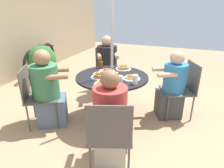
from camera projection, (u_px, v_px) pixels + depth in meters
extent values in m
plane|color=tan|center=(112.00, 117.00, 3.21)|extent=(12.00, 12.00, 0.00)
cylinder|color=black|center=(112.00, 117.00, 3.21)|extent=(0.46, 0.46, 0.01)
cylinder|color=black|center=(112.00, 98.00, 3.08)|extent=(0.11, 0.11, 0.68)
cylinder|color=black|center=(112.00, 77.00, 2.95)|extent=(1.07, 1.07, 0.03)
cylinder|color=#ADADB2|center=(112.00, 50.00, 2.80)|extent=(0.04, 0.04, 2.19)
cylinder|color=#514C47|center=(94.00, 139.00, 2.37)|extent=(0.02, 0.02, 0.42)
cylinder|color=#514C47|center=(127.00, 139.00, 2.36)|extent=(0.02, 0.02, 0.42)
cylinder|color=#514C47|center=(90.00, 163.00, 2.01)|extent=(0.02, 0.02, 0.42)
cylinder|color=#514C47|center=(129.00, 163.00, 2.00)|extent=(0.02, 0.02, 0.42)
cube|color=#514C47|center=(110.00, 133.00, 2.10)|extent=(0.58, 0.58, 0.02)
cube|color=#514C47|center=(109.00, 127.00, 1.81)|extent=(0.17, 0.41, 0.44)
cube|color=beige|center=(110.00, 143.00, 2.29)|extent=(0.47, 0.45, 0.42)
cylinder|color=#B73833|center=(110.00, 110.00, 2.06)|extent=(0.36, 0.36, 0.51)
sphere|color=brown|center=(110.00, 79.00, 1.94)|extent=(0.19, 0.19, 0.19)
cylinder|color=brown|center=(98.00, 92.00, 2.20)|extent=(0.32, 0.18, 0.07)
cylinder|color=brown|center=(124.00, 92.00, 2.19)|extent=(0.32, 0.18, 0.07)
cylinder|color=#514C47|center=(168.00, 110.00, 3.01)|extent=(0.02, 0.02, 0.42)
cylinder|color=#514C47|center=(160.00, 98.00, 3.37)|extent=(0.02, 0.02, 0.42)
cylinder|color=#514C47|center=(192.00, 109.00, 3.04)|extent=(0.02, 0.02, 0.42)
cylinder|color=#514C47|center=(182.00, 98.00, 3.40)|extent=(0.02, 0.02, 0.42)
cube|color=#514C47|center=(177.00, 91.00, 3.12)|extent=(0.61, 0.61, 0.02)
cube|color=#514C47|center=(192.00, 77.00, 3.05)|extent=(0.39, 0.21, 0.44)
cube|color=#3D3D42|center=(168.00, 104.00, 3.20)|extent=(0.46, 0.47, 0.42)
cylinder|color=teal|center=(175.00, 78.00, 3.04)|extent=(0.35, 0.35, 0.45)
sphere|color=#DBA884|center=(177.00, 58.00, 2.92)|extent=(0.21, 0.21, 0.21)
cylinder|color=#DBA884|center=(167.00, 75.00, 2.86)|extent=(0.19, 0.28, 0.07)
cylinder|color=#DBA884|center=(161.00, 69.00, 3.11)|extent=(0.19, 0.28, 0.07)
cylinder|color=#514C47|center=(118.00, 85.00, 3.91)|extent=(0.02, 0.02, 0.42)
cylinder|color=#514C47|center=(98.00, 86.00, 3.88)|extent=(0.02, 0.02, 0.42)
cylinder|color=#514C47|center=(115.00, 78.00, 4.27)|extent=(0.02, 0.02, 0.42)
cylinder|color=#514C47|center=(97.00, 79.00, 4.23)|extent=(0.02, 0.02, 0.42)
cube|color=#514C47|center=(107.00, 72.00, 3.99)|extent=(0.61, 0.61, 0.02)
cube|color=#514C47|center=(106.00, 58.00, 4.10)|extent=(0.21, 0.39, 0.44)
cube|color=gray|center=(108.00, 84.00, 3.96)|extent=(0.52, 0.50, 0.42)
cylinder|color=black|center=(107.00, 60.00, 3.84)|extent=(0.38, 0.38, 0.54)
sphere|color=tan|center=(107.00, 41.00, 3.70)|extent=(0.20, 0.20, 0.20)
cylinder|color=tan|center=(116.00, 55.00, 3.62)|extent=(0.31, 0.21, 0.07)
cylinder|color=tan|center=(99.00, 56.00, 3.59)|extent=(0.31, 0.21, 0.07)
cylinder|color=#514C47|center=(59.00, 104.00, 3.19)|extent=(0.02, 0.02, 0.42)
cylinder|color=#514C47|center=(57.00, 116.00, 2.83)|extent=(0.02, 0.02, 0.42)
cylinder|color=#514C47|center=(34.00, 106.00, 3.13)|extent=(0.02, 0.02, 0.42)
cylinder|color=#514C47|center=(28.00, 119.00, 2.78)|extent=(0.02, 0.02, 0.42)
cube|color=#514C47|center=(43.00, 97.00, 2.90)|extent=(0.62, 0.62, 0.02)
cube|color=#514C47|center=(24.00, 84.00, 2.78)|extent=(0.38, 0.24, 0.44)
cube|color=slate|center=(53.00, 110.00, 3.00)|extent=(0.52, 0.54, 0.42)
cylinder|color=#38754C|center=(45.00, 82.00, 2.82)|extent=(0.39, 0.39, 0.50)
sphere|color=#A3704C|center=(42.00, 58.00, 2.69)|extent=(0.23, 0.23, 0.23)
cylinder|color=#A3704C|center=(59.00, 70.00, 2.94)|extent=(0.21, 0.29, 0.07)
cylinder|color=#A3704C|center=(57.00, 77.00, 2.66)|extent=(0.21, 0.29, 0.07)
cylinder|color=white|center=(131.00, 79.00, 2.82)|extent=(0.25, 0.25, 0.01)
cylinder|color=#BC8947|center=(131.00, 78.00, 2.81)|extent=(0.16, 0.16, 0.01)
cylinder|color=#BC8947|center=(132.00, 77.00, 2.81)|extent=(0.17, 0.17, 0.01)
ellipsoid|color=brown|center=(131.00, 76.00, 2.81)|extent=(0.13, 0.12, 0.00)
cube|color=#F4E084|center=(132.00, 76.00, 2.80)|extent=(0.03, 0.03, 0.01)
cylinder|color=white|center=(100.00, 77.00, 2.86)|extent=(0.25, 0.25, 0.01)
cylinder|color=#BC8947|center=(100.00, 77.00, 2.85)|extent=(0.18, 0.18, 0.01)
cylinder|color=#BC8947|center=(100.00, 76.00, 2.86)|extent=(0.17, 0.17, 0.01)
cylinder|color=#BC8947|center=(100.00, 75.00, 2.85)|extent=(0.18, 0.18, 0.01)
cylinder|color=#BC8947|center=(100.00, 74.00, 2.84)|extent=(0.18, 0.18, 0.01)
ellipsoid|color=brown|center=(100.00, 73.00, 2.84)|extent=(0.15, 0.14, 0.00)
cube|color=#F4E084|center=(99.00, 73.00, 2.84)|extent=(0.02, 0.02, 0.01)
cylinder|color=white|center=(123.00, 69.00, 3.22)|extent=(0.25, 0.25, 0.01)
cylinder|color=#BC8947|center=(123.00, 68.00, 3.22)|extent=(0.19, 0.19, 0.01)
cylinder|color=#BC8947|center=(124.00, 67.00, 3.22)|extent=(0.18, 0.18, 0.01)
cylinder|color=#BC8947|center=(124.00, 67.00, 3.21)|extent=(0.18, 0.18, 0.01)
ellipsoid|color=brown|center=(123.00, 66.00, 3.20)|extent=(0.15, 0.13, 0.00)
cube|color=#F4E084|center=(124.00, 66.00, 3.21)|extent=(0.03, 0.03, 0.01)
cylinder|color=white|center=(107.00, 71.00, 3.11)|extent=(0.25, 0.25, 0.01)
cylinder|color=#BC8947|center=(107.00, 71.00, 3.11)|extent=(0.17, 0.17, 0.01)
cylinder|color=#BC8947|center=(107.00, 70.00, 3.10)|extent=(0.16, 0.16, 0.01)
ellipsoid|color=brown|center=(107.00, 70.00, 3.10)|extent=(0.13, 0.12, 0.00)
cube|color=#F4E084|center=(107.00, 69.00, 3.10)|extent=(0.02, 0.02, 0.01)
cylinder|color=white|center=(104.00, 84.00, 2.62)|extent=(0.25, 0.25, 0.01)
cylinder|color=#BC8947|center=(104.00, 83.00, 2.62)|extent=(0.17, 0.17, 0.01)
cylinder|color=#BC8947|center=(103.00, 83.00, 2.61)|extent=(0.16, 0.16, 0.01)
cylinder|color=#BC8947|center=(104.00, 82.00, 2.61)|extent=(0.17, 0.17, 0.01)
cylinder|color=#BC8947|center=(104.00, 81.00, 2.60)|extent=(0.17, 0.17, 0.01)
ellipsoid|color=brown|center=(103.00, 81.00, 2.60)|extent=(0.13, 0.12, 0.00)
cube|color=#F4E084|center=(103.00, 80.00, 2.60)|extent=(0.03, 0.03, 0.01)
cylinder|color=brown|center=(101.00, 65.00, 3.29)|extent=(0.07, 0.07, 0.11)
cylinder|color=brown|center=(101.00, 60.00, 3.26)|extent=(0.03, 0.03, 0.05)
torus|color=brown|center=(101.00, 63.00, 3.31)|extent=(0.05, 0.01, 0.05)
cylinder|color=#33513D|center=(115.00, 76.00, 2.78)|extent=(0.08, 0.08, 0.10)
cylinder|color=white|center=(115.00, 73.00, 2.76)|extent=(0.08, 0.08, 0.01)
cylinder|color=silver|center=(135.00, 79.00, 2.62)|extent=(0.07, 0.07, 0.13)
cylinder|color=silver|center=(120.00, 80.00, 2.65)|extent=(0.07, 0.07, 0.11)
torus|color=black|center=(33.00, 65.00, 4.70)|extent=(0.72, 0.21, 0.72)
torus|color=black|center=(48.00, 57.00, 5.42)|extent=(0.72, 0.21, 0.72)
cylinder|color=#232326|center=(40.00, 51.00, 4.97)|extent=(0.64, 0.17, 0.03)
cylinder|color=#232326|center=(43.00, 54.00, 5.16)|extent=(0.48, 0.13, 0.28)
cylinder|color=#232326|center=(35.00, 50.00, 4.77)|extent=(0.03, 0.03, 0.10)
ellipsoid|color=black|center=(35.00, 48.00, 4.74)|extent=(0.21, 0.11, 0.04)
cylinder|color=#232326|center=(46.00, 45.00, 5.27)|extent=(0.12, 0.44, 0.03)
cylinder|color=#3D3D3F|center=(44.00, 75.00, 4.83)|extent=(0.37, 0.37, 0.20)
sphere|color=#2D662D|center=(42.00, 59.00, 4.68)|extent=(0.66, 0.66, 0.66)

